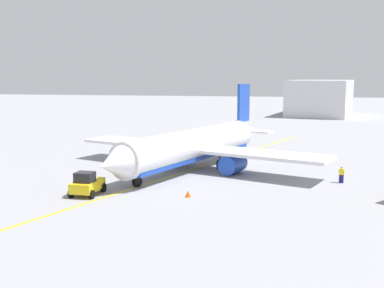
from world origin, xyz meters
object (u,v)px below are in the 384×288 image
Objects in this scene: airplane at (194,146)px; refueling_worker at (341,175)px; pushback_tug at (87,184)px; safety_cone_nose at (188,194)px.

airplane reaches higher than refueling_worker.
refueling_worker is (-9.98, 23.23, -0.19)m from pushback_tug.
safety_cone_nose is (-1.19, 9.20, -0.70)m from pushback_tug.
airplane is 51.29× the size of safety_cone_nose.
refueling_worker is 2.80× the size of safety_cone_nose.
airplane is 16.73m from refueling_worker.
airplane is 15.75m from pushback_tug.
airplane reaches higher than safety_cone_nose.
airplane is 13.16m from safety_cone_nose.
safety_cone_nose is (12.77, 2.11, -2.37)m from airplane.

